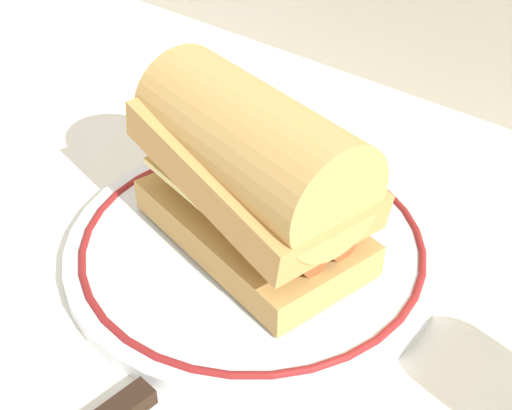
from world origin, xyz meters
TOP-DOWN VIEW (x-y plane):
  - ground_plane at (0.00, 0.00)m, footprint 1.50×1.50m
  - plate at (-0.02, 0.00)m, footprint 0.29×0.29m
  - sausage_sandwich at (-0.02, 0.00)m, footprint 0.20×0.14m

SIDE VIEW (x-z plane):
  - ground_plane at x=0.00m, z-range 0.00..0.00m
  - plate at x=-0.02m, z-range 0.00..0.02m
  - sausage_sandwich at x=-0.02m, z-range 0.02..0.14m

